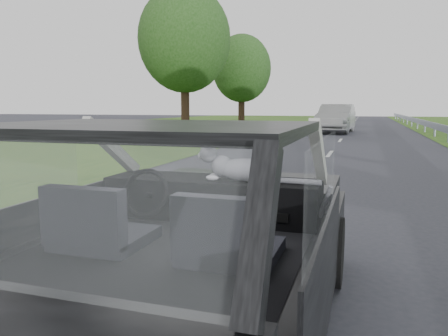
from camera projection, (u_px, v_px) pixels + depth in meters
The scene contains 9 objects.
subject_car at pixel (179, 238), 2.69m from camera, with size 1.80×4.00×1.45m, color black.
dashboard at pixel (213, 198), 3.26m from camera, with size 1.58×0.45×0.30m, color black.
driver_seat at pixel (95, 220), 2.52m from camera, with size 0.50×0.72×0.42m, color black.
passenger_seat at pixel (227, 232), 2.28m from camera, with size 0.50×0.72×0.42m, color black.
steering_wheel at pixel (146, 193), 3.10m from camera, with size 0.36×0.36×0.04m, color black.
cat at pixel (247, 168), 3.10m from camera, with size 0.63×0.20×0.28m, color gray.
other_car at pixel (336, 118), 25.59m from camera, with size 2.01×5.08×1.67m, color #ACACAC.
tree_5 at pixel (185, 61), 27.56m from camera, with size 5.81×5.81×8.80m, color #1B4513, non-canonical shape.
tree_6 at pixel (242, 82), 33.64m from camera, with size 4.49×4.49×6.81m, color #1B4513, non-canonical shape.
Camera 1 is at (1.07, -2.39, 1.53)m, focal length 35.00 mm.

